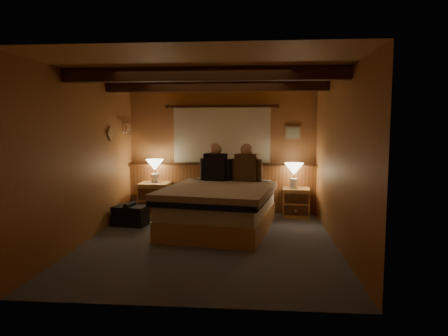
# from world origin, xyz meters

# --- Properties ---
(floor) EXTENTS (4.20, 4.20, 0.00)m
(floor) POSITION_xyz_m (0.00, 0.00, 0.00)
(floor) COLOR #4C4F5A
(floor) RESTS_ON ground
(ceiling) EXTENTS (4.20, 4.20, 0.00)m
(ceiling) POSITION_xyz_m (0.00, 0.00, 2.40)
(ceiling) COLOR #B98645
(ceiling) RESTS_ON wall_back
(wall_back) EXTENTS (3.60, 0.00, 3.60)m
(wall_back) POSITION_xyz_m (0.00, 2.10, 1.20)
(wall_back) COLOR #B1703F
(wall_back) RESTS_ON floor
(wall_left) EXTENTS (0.00, 4.20, 4.20)m
(wall_left) POSITION_xyz_m (-1.80, 0.00, 1.20)
(wall_left) COLOR #B1703F
(wall_left) RESTS_ON floor
(wall_right) EXTENTS (0.00, 4.20, 4.20)m
(wall_right) POSITION_xyz_m (1.80, 0.00, 1.20)
(wall_right) COLOR #B1703F
(wall_right) RESTS_ON floor
(wall_front) EXTENTS (3.60, 0.00, 3.60)m
(wall_front) POSITION_xyz_m (0.00, -2.10, 1.20)
(wall_front) COLOR #B1703F
(wall_front) RESTS_ON floor
(wainscot) EXTENTS (3.60, 0.23, 0.94)m
(wainscot) POSITION_xyz_m (0.00, 2.04, 0.49)
(wainscot) COLOR brown
(wainscot) RESTS_ON wall_back
(curtain_window) EXTENTS (2.18, 0.09, 1.11)m
(curtain_window) POSITION_xyz_m (0.00, 2.03, 1.52)
(curtain_window) COLOR #401F10
(curtain_window) RESTS_ON wall_back
(ceiling_beams) EXTENTS (3.60, 1.65, 0.16)m
(ceiling_beams) POSITION_xyz_m (0.00, 0.15, 2.31)
(ceiling_beams) COLOR #401F10
(ceiling_beams) RESTS_ON ceiling
(coat_rail) EXTENTS (0.05, 0.55, 0.24)m
(coat_rail) POSITION_xyz_m (-1.72, 1.58, 1.67)
(coat_rail) COLOR silver
(coat_rail) RESTS_ON wall_left
(framed_print) EXTENTS (0.30, 0.04, 0.25)m
(framed_print) POSITION_xyz_m (1.35, 2.08, 1.55)
(framed_print) COLOR tan
(framed_print) RESTS_ON wall_back
(bed) EXTENTS (1.92, 2.32, 0.71)m
(bed) POSITION_xyz_m (0.08, 0.71, 0.37)
(bed) COLOR tan
(bed) RESTS_ON floor
(nightstand_left) EXTENTS (0.56, 0.51, 0.61)m
(nightstand_left) POSITION_xyz_m (-1.25, 1.72, 0.31)
(nightstand_left) COLOR tan
(nightstand_left) RESTS_ON floor
(nightstand_right) EXTENTS (0.53, 0.48, 0.53)m
(nightstand_right) POSITION_xyz_m (1.41, 1.76, 0.27)
(nightstand_right) COLOR tan
(nightstand_right) RESTS_ON floor
(lamp_left) EXTENTS (0.34, 0.34, 0.44)m
(lamp_left) POSITION_xyz_m (-1.25, 1.75, 0.92)
(lamp_left) COLOR white
(lamp_left) RESTS_ON nightstand_left
(lamp_right) EXTENTS (0.36, 0.36, 0.46)m
(lamp_right) POSITION_xyz_m (1.36, 1.78, 0.86)
(lamp_right) COLOR white
(lamp_right) RESTS_ON nightstand_right
(person_left) EXTENTS (0.56, 0.28, 0.69)m
(person_left) POSITION_xyz_m (-0.06, 1.41, 0.98)
(person_left) COLOR black
(person_left) RESTS_ON bed
(person_right) EXTENTS (0.55, 0.32, 0.69)m
(person_right) POSITION_xyz_m (0.49, 1.39, 0.98)
(person_right) COLOR #462F1C
(person_right) RESTS_ON bed
(duffel_bag) EXTENTS (0.60, 0.42, 0.40)m
(duffel_bag) POSITION_xyz_m (-1.45, 0.86, 0.17)
(duffel_bag) COLOR black
(duffel_bag) RESTS_ON floor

